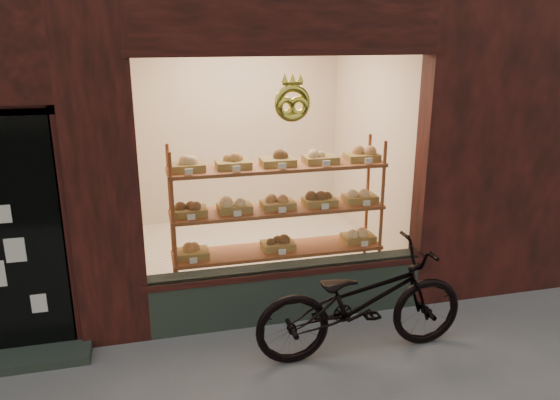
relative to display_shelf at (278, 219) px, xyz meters
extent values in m
cube|color=#263029|center=(0.00, -0.42, -0.62)|extent=(2.70, 0.25, 0.55)
cube|color=black|center=(-2.45, -0.49, 0.21)|extent=(0.90, 0.04, 2.15)
cube|color=#263029|center=(-2.45, -0.65, -0.85)|extent=(1.15, 0.35, 0.08)
torus|color=yellow|center=(0.00, -0.53, 1.26)|extent=(0.33, 0.07, 0.33)
cube|color=brown|center=(0.00, 0.00, -0.84)|extent=(2.20, 0.45, 0.04)
cube|color=brown|center=(0.00, 0.00, -0.34)|extent=(2.20, 0.45, 0.03)
cube|color=brown|center=(0.00, 0.00, 0.11)|extent=(2.20, 0.45, 0.04)
cube|color=brown|center=(0.00, 0.00, 0.56)|extent=(2.20, 0.45, 0.04)
cylinder|color=brown|center=(-1.07, -0.19, -0.04)|extent=(0.04, 0.04, 1.70)
cylinder|color=brown|center=(1.07, -0.19, -0.04)|extent=(0.04, 0.04, 1.70)
cylinder|color=brown|center=(-1.07, 0.20, -0.04)|extent=(0.04, 0.04, 1.70)
cylinder|color=brown|center=(1.07, 0.20, -0.04)|extent=(0.04, 0.04, 1.70)
cube|color=olive|center=(-0.90, 0.00, -0.29)|extent=(0.34, 0.24, 0.07)
sphere|color=#BA7C43|center=(-0.90, 0.00, -0.21)|extent=(0.11, 0.11, 0.11)
cube|color=silver|center=(-0.90, -0.18, -0.29)|extent=(0.07, 0.01, 0.05)
cube|color=olive|center=(0.00, 0.00, -0.29)|extent=(0.34, 0.24, 0.07)
sphere|color=brown|center=(0.00, 0.00, -0.21)|extent=(0.11, 0.11, 0.11)
cube|color=silver|center=(0.00, -0.18, -0.29)|extent=(0.07, 0.01, 0.05)
cube|color=olive|center=(0.90, 0.00, -0.29)|extent=(0.34, 0.24, 0.07)
sphere|color=#E3BE76|center=(0.90, 0.00, -0.21)|extent=(0.11, 0.11, 0.11)
cube|color=silver|center=(0.90, -0.18, -0.29)|extent=(0.08, 0.01, 0.05)
cube|color=olive|center=(-0.90, 0.00, 0.16)|extent=(0.34, 0.24, 0.07)
sphere|color=brown|center=(-0.90, 0.00, 0.24)|extent=(0.11, 0.11, 0.11)
cube|color=silver|center=(-0.90, -0.18, 0.16)|extent=(0.07, 0.01, 0.06)
cube|color=olive|center=(-0.45, 0.00, 0.16)|extent=(0.34, 0.24, 0.07)
sphere|color=#E3BE76|center=(-0.45, 0.00, 0.24)|extent=(0.11, 0.11, 0.11)
cube|color=silver|center=(-0.45, -0.18, 0.16)|extent=(0.07, 0.01, 0.06)
cube|color=olive|center=(0.00, 0.00, 0.16)|extent=(0.34, 0.24, 0.07)
sphere|color=#BA7C43|center=(0.00, 0.00, 0.24)|extent=(0.11, 0.11, 0.11)
cube|color=silver|center=(0.00, -0.18, 0.16)|extent=(0.07, 0.01, 0.06)
cube|color=olive|center=(0.45, 0.00, 0.16)|extent=(0.34, 0.24, 0.07)
sphere|color=brown|center=(0.45, 0.00, 0.24)|extent=(0.11, 0.11, 0.11)
cube|color=silver|center=(0.45, -0.18, 0.16)|extent=(0.07, 0.01, 0.06)
cube|color=olive|center=(0.90, 0.00, 0.16)|extent=(0.34, 0.24, 0.07)
sphere|color=#E3BE76|center=(0.90, 0.00, 0.24)|extent=(0.11, 0.11, 0.11)
cube|color=silver|center=(0.90, -0.18, 0.16)|extent=(0.08, 0.01, 0.06)
cube|color=olive|center=(-0.90, 0.00, 0.61)|extent=(0.34, 0.24, 0.07)
sphere|color=#E3BE76|center=(-0.90, 0.00, 0.69)|extent=(0.11, 0.11, 0.11)
cube|color=silver|center=(-0.90, -0.18, 0.61)|extent=(0.07, 0.01, 0.06)
cube|color=olive|center=(-0.45, 0.00, 0.61)|extent=(0.34, 0.24, 0.07)
sphere|color=#BA7C43|center=(-0.45, 0.00, 0.69)|extent=(0.11, 0.11, 0.11)
cube|color=silver|center=(-0.45, -0.18, 0.61)|extent=(0.07, 0.01, 0.06)
cube|color=olive|center=(0.00, 0.00, 0.61)|extent=(0.34, 0.24, 0.07)
sphere|color=brown|center=(0.00, 0.00, 0.69)|extent=(0.11, 0.11, 0.11)
cube|color=silver|center=(0.00, -0.18, 0.61)|extent=(0.07, 0.01, 0.06)
cube|color=olive|center=(0.45, 0.00, 0.61)|extent=(0.34, 0.24, 0.07)
sphere|color=#E3BE76|center=(0.45, 0.00, 0.69)|extent=(0.11, 0.11, 0.11)
cube|color=silver|center=(0.45, -0.18, 0.61)|extent=(0.07, 0.01, 0.06)
cube|color=olive|center=(0.90, 0.00, 0.61)|extent=(0.34, 0.24, 0.07)
sphere|color=#BA7C43|center=(0.90, 0.00, 0.69)|extent=(0.11, 0.11, 0.11)
cube|color=silver|center=(0.90, -0.18, 0.61)|extent=(0.08, 0.01, 0.06)
imported|color=black|center=(0.46, -1.19, -0.39)|extent=(1.90, 0.67, 1.00)
camera|label=1|loc=(-1.28, -5.17, 1.87)|focal=35.00mm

